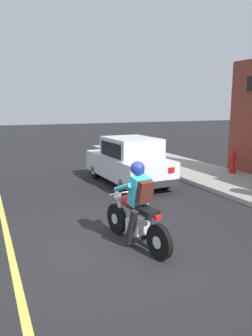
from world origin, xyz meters
TOP-DOWN VIEW (x-y plane):
  - ground_plane at (0.00, 0.00)m, footprint 80.00×80.00m
  - sidewalk_curb at (5.44, 3.00)m, footprint 2.60×22.00m
  - lane_stripe at (-1.80, 3.00)m, footprint 0.12×19.80m
  - motorcycle_with_rider at (0.42, -0.00)m, footprint 0.67×2.01m
  - car_hatchback at (2.32, 4.56)m, footprint 1.77×3.84m
  - fire_hydrant at (6.25, 3.98)m, footprint 0.36×0.24m

SIDE VIEW (x-z plane):
  - ground_plane at x=0.00m, z-range 0.00..0.00m
  - lane_stripe at x=-1.80m, z-range 0.00..0.01m
  - sidewalk_curb at x=5.44m, z-range 0.00..0.14m
  - fire_hydrant at x=6.25m, z-range 0.13..1.01m
  - motorcycle_with_rider at x=0.42m, z-range -0.13..1.49m
  - car_hatchback at x=2.32m, z-range -0.02..1.55m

